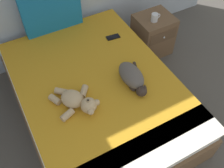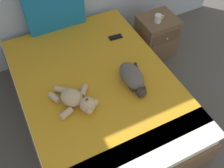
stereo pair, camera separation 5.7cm
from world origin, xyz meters
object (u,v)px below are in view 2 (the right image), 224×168
at_px(patterned_cushion, 54,6).
at_px(cell_phone, 115,37).
at_px(teddy_bear, 76,100).
at_px(mug, 158,18).
at_px(nightstand, 156,36).
at_px(bed, 98,97).
at_px(cat, 133,77).

relative_size(patterned_cushion, cell_phone, 4.18).
height_order(teddy_bear, mug, teddy_bear).
height_order(patterned_cushion, nightstand, patterned_cushion).
xyz_separation_m(cell_phone, mug, (0.56, 0.01, 0.06)).
bearing_deg(teddy_bear, patterned_cushion, 79.43).
relative_size(bed, cell_phone, 12.98).
xyz_separation_m(patterned_cushion, teddy_bear, (-0.21, -1.11, -0.21)).
bearing_deg(cell_phone, bed, -132.82).
height_order(patterned_cushion, cat, patterned_cushion).
relative_size(bed, teddy_bear, 4.55).
bearing_deg(teddy_bear, bed, 33.06).
relative_size(cell_phone, mug, 1.29).
bearing_deg(bed, teddy_bear, -146.94).
relative_size(cell_phone, nightstand, 0.30).
height_order(patterned_cushion, cell_phone, patterned_cushion).
height_order(bed, mug, mug).
xyz_separation_m(bed, cell_phone, (0.45, 0.48, 0.26)).
bearing_deg(cat, mug, 43.04).
height_order(teddy_bear, nightstand, teddy_bear).
distance_m(cat, mug, 0.97).
distance_m(patterned_cushion, cat, 1.18).
distance_m(cell_phone, mug, 0.56).
distance_m(cat, nightstand, 1.09).
xyz_separation_m(bed, nightstand, (1.05, 0.54, 0.01)).
bearing_deg(teddy_bear, cell_phone, 42.60).
relative_size(bed, nightstand, 3.89).
height_order(cat, cell_phone, cat).
bearing_deg(patterned_cushion, bed, -86.41).
height_order(bed, patterned_cushion, patterned_cushion).
bearing_deg(cell_phone, nightstand, 5.63).
relative_size(patterned_cushion, nightstand, 1.26).
distance_m(bed, mug, 1.17).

